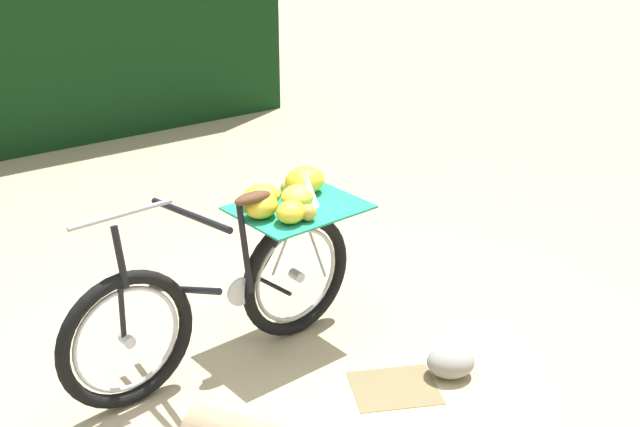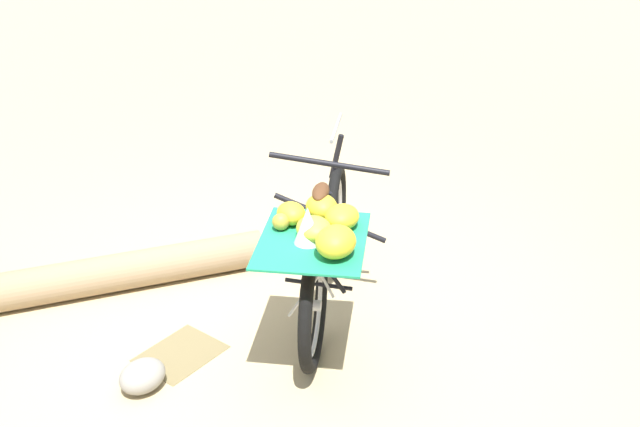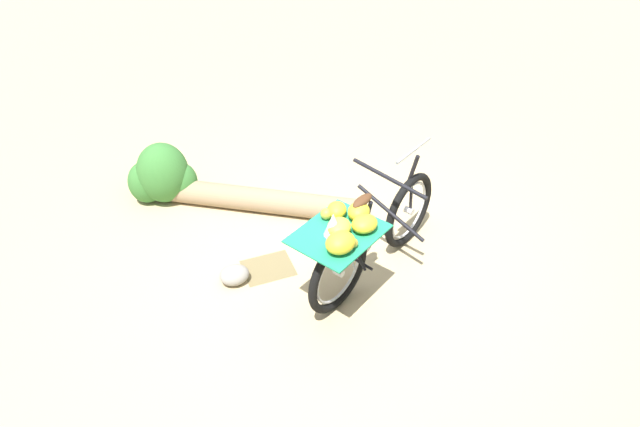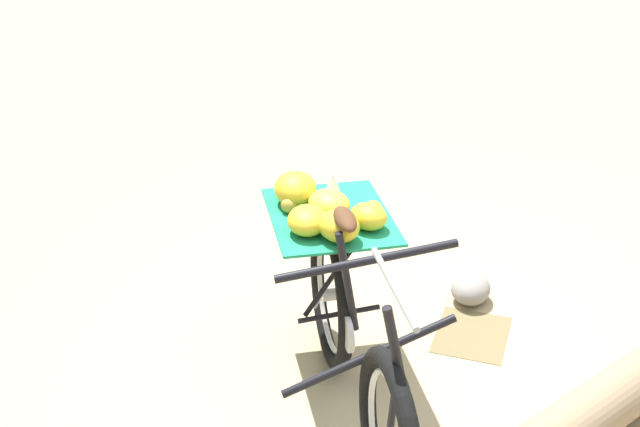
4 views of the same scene
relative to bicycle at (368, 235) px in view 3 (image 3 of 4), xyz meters
name	(u,v)px [view 3 (image 3 of 4)]	position (x,y,z in m)	size (l,w,h in m)	color
ground_plane	(340,272)	(-0.16, 0.17, -0.51)	(60.00, 60.00, 0.00)	tan
bicycle	(368,235)	(0.00, 0.00, 0.00)	(1.69, 1.15, 1.03)	black
fallen_log	(256,200)	(-0.59, 1.34, -0.39)	(0.24, 0.24, 2.11)	#937A5B
shrub_cluster	(162,176)	(-1.42, 1.85, -0.22)	(0.69, 0.47, 0.65)	#387533
path_stone	(234,275)	(-1.06, 0.39, -0.43)	(0.26, 0.21, 0.16)	gray
leaf_litter_patch	(268,268)	(-0.74, 0.45, -0.51)	(0.44, 0.36, 0.01)	olive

